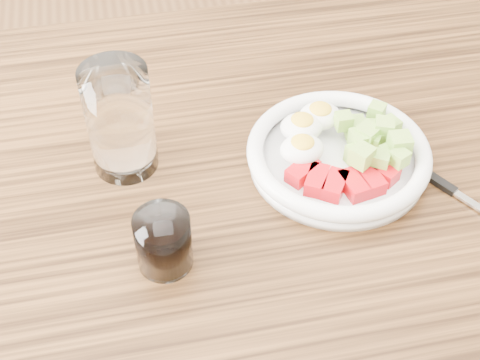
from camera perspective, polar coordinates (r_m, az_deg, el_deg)
name	(u,v)px	position (r m, az deg, el deg)	size (l,w,h in m)	color
dining_table	(249,252)	(0.90, 0.76, -6.20)	(1.50, 0.90, 0.77)	brown
bowl	(339,152)	(0.86, 8.41, 2.37)	(0.23, 0.23, 0.06)	white
fork	(442,184)	(0.87, 16.89, -0.36)	(0.10, 0.16, 0.01)	black
water_glass	(120,120)	(0.83, -10.21, 5.05)	(0.08, 0.08, 0.15)	white
coffee_glass	(163,242)	(0.74, -6.55, -5.27)	(0.06, 0.06, 0.07)	white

